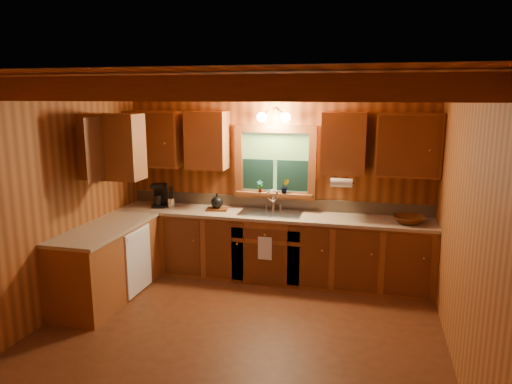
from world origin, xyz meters
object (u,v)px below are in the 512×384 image
object	(u,v)px
cutting_board	(217,209)
wicker_basket	(409,220)
sink	(271,217)
coffee_maker	(159,195)

from	to	relation	value
cutting_board	wicker_basket	bearing A→B (deg)	-12.13
sink	coffee_maker	world-z (taller)	coffee_maker
cutting_board	wicker_basket	distance (m)	2.50
wicker_basket	cutting_board	bearing A→B (deg)	178.14
sink	coffee_maker	bearing A→B (deg)	179.48
coffee_maker	sink	bearing A→B (deg)	-17.04
sink	wicker_basket	bearing A→B (deg)	-2.55
coffee_maker	wicker_basket	world-z (taller)	coffee_maker
sink	cutting_board	xyz separation A→B (m)	(-0.75, 0.00, 0.06)
sink	cutting_board	size ratio (longest dim) A/B	2.92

